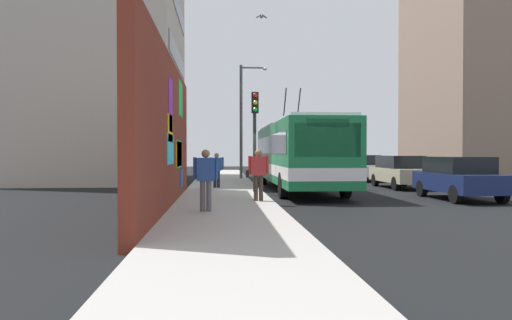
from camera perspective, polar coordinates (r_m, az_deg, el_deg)
ground_plane at (r=19.32m, az=0.88°, el=-4.25°), size 80.00×80.00×0.00m
sidewalk_slab at (r=19.23m, az=-3.88°, el=-4.05°), size 48.00×3.20×0.15m
graffiti_wall at (r=14.60m, az=-10.60°, el=3.07°), size 12.66×0.32×4.58m
building_far_left at (r=31.25m, az=-18.41°, el=10.64°), size 12.17×9.69×14.09m
building_far_right at (r=37.01m, az=26.55°, el=9.71°), size 9.92×9.55×14.92m
city_bus at (r=21.90m, az=4.98°, el=0.89°), size 12.34×2.66×4.87m
parked_car_navy at (r=18.97m, az=23.17°, el=-1.90°), size 4.07×1.85×1.58m
parked_car_champagne at (r=24.15m, az=16.90°, el=-1.28°), size 4.34×1.74×1.58m
parked_car_white at (r=29.97m, az=12.61°, el=-0.84°), size 4.51×1.77×1.58m
pedestrian_near_wall at (r=12.83m, az=-6.06°, el=-1.81°), size 0.22×0.67×1.67m
pedestrian_at_curb at (r=15.56m, az=0.25°, el=-1.28°), size 0.23×0.75×1.69m
pedestrian_midblock at (r=21.48m, az=-4.78°, el=-0.91°), size 0.22×0.72×1.56m
traffic_light at (r=19.19m, az=-0.15°, el=4.30°), size 0.49×0.28×4.04m
street_lamp at (r=29.15m, az=-1.45°, el=5.56°), size 0.44×1.70×6.93m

